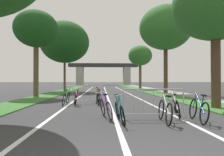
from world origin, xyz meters
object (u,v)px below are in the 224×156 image
at_px(tree_right_pine_far, 215,5).
at_px(bicycle_red_7, 76,99).
at_px(bicycle_black_4, 98,98).
at_px(bicycle_silver_3, 165,111).
at_px(crowd_barrier_nearest, 154,104).
at_px(tree_left_oak_near, 36,30).
at_px(tree_right_cypress_far, 140,56).
at_px(bicycle_green_2, 66,98).
at_px(tree_left_maple_mid, 65,42).
at_px(bicycle_blue_8, 198,110).
at_px(tree_right_pine_near, 166,28).
at_px(crowd_barrier_second, 85,95).
at_px(bicycle_teal_0, 119,112).
at_px(bicycle_white_1, 176,107).
at_px(bicycle_purple_5, 106,108).
at_px(bicycle_orange_6, 98,97).

relative_size(tree_right_pine_far, bicycle_red_7, 4.07).
bearing_deg(bicycle_black_4, bicycle_silver_3, -72.40).
relative_size(crowd_barrier_nearest, bicycle_red_7, 1.30).
relative_size(tree_left_oak_near, tree_right_cypress_far, 1.10).
height_order(tree_left_oak_near, bicycle_green_2, tree_left_oak_near).
relative_size(tree_left_maple_mid, bicycle_blue_8, 4.76).
distance_m(tree_left_maple_mid, crowd_barrier_nearest, 19.49).
relative_size(tree_right_pine_near, crowd_barrier_second, 4.01).
xyz_separation_m(tree_right_cypress_far, bicycle_teal_0, (-4.97, -22.86, -4.51)).
xyz_separation_m(tree_right_pine_near, bicycle_teal_0, (-5.50, -12.75, -5.97)).
xyz_separation_m(tree_left_oak_near, bicycle_green_2, (3.40, -5.67, -5.09)).
bearing_deg(bicycle_silver_3, bicycle_teal_0, -178.01).
bearing_deg(bicycle_red_7, crowd_barrier_nearest, -62.50).
relative_size(bicycle_silver_3, bicycle_black_4, 1.03).
height_order(crowd_barrier_nearest, bicycle_white_1, crowd_barrier_nearest).
relative_size(tree_right_pine_far, bicycle_green_2, 3.84).
height_order(tree_right_cypress_far, bicycle_blue_8, tree_right_cypress_far).
xyz_separation_m(tree_right_pine_far, crowd_barrier_second, (-6.31, 2.28, -4.36)).
bearing_deg(bicycle_green_2, bicycle_teal_0, -60.92).
bearing_deg(bicycle_black_4, tree_left_maple_mid, 100.53).
xyz_separation_m(crowd_barrier_nearest, bicycle_green_2, (-3.68, 4.36, -0.15)).
relative_size(tree_right_pine_far, tree_right_cypress_far, 1.04).
bearing_deg(bicycle_white_1, bicycle_purple_5, -164.94).
relative_size(tree_left_maple_mid, bicycle_black_4, 5.02).
distance_m(bicycle_teal_0, bicycle_orange_6, 5.85).
bearing_deg(tree_right_pine_near, bicycle_purple_5, -116.46).
bearing_deg(tree_right_pine_far, bicycle_silver_3, -138.25).
xyz_separation_m(tree_right_cypress_far, bicycle_red_7, (-6.92, -18.21, -4.53)).
xyz_separation_m(tree_right_cypress_far, bicycle_orange_6, (-5.76, -17.06, -4.50)).
relative_size(bicycle_white_1, bicycle_red_7, 0.99).
bearing_deg(bicycle_teal_0, tree_left_maple_mid, -78.48).
bearing_deg(tree_left_oak_near, crowd_barrier_second, -50.28).
bearing_deg(bicycle_orange_6, crowd_barrier_second, -146.00).
bearing_deg(crowd_barrier_nearest, bicycle_red_7, 126.97).
bearing_deg(bicycle_red_7, tree_right_pine_far, -23.53).
bearing_deg(crowd_barrier_nearest, bicycle_purple_5, 165.98).
relative_size(bicycle_orange_6, bicycle_blue_8, 0.99).
bearing_deg(bicycle_blue_8, tree_right_cypress_far, 91.06).
distance_m(bicycle_black_4, bicycle_blue_8, 5.78).
height_order(bicycle_green_2, bicycle_black_4, bicycle_green_2).
xyz_separation_m(bicycle_green_2, bicycle_blue_8, (5.03, -4.78, 0.02)).
xyz_separation_m(tree_left_oak_near, bicycle_white_1, (8.04, -9.55, -5.09)).
distance_m(tree_left_oak_near, bicycle_purple_5, 12.18).
bearing_deg(crowd_barrier_nearest, bicycle_green_2, 130.17).
bearing_deg(tree_right_pine_far, bicycle_red_7, 165.94).
height_order(bicycle_teal_0, bicycle_green_2, bicycle_green_2).
xyz_separation_m(tree_right_pine_far, crowd_barrier_nearest, (-3.60, -2.50, -4.36)).
bearing_deg(tree_left_maple_mid, bicycle_blue_8, -67.50).
distance_m(crowd_barrier_nearest, bicycle_silver_3, 0.57).
bearing_deg(tree_right_cypress_far, bicycle_teal_0, -102.26).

